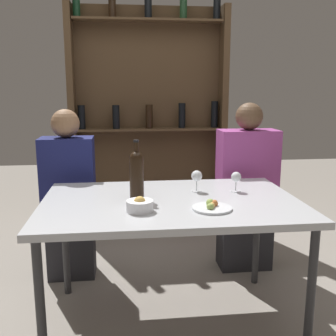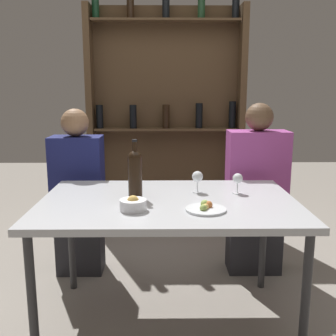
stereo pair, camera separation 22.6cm
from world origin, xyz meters
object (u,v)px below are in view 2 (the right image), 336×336
wine_bottle (135,172)px  seated_person_right (256,195)px  seated_person_left (78,197)px  wine_glass_1 (238,179)px  snack_bowl (133,204)px  wine_glass_0 (197,177)px  food_plate_0 (206,208)px

wine_bottle → seated_person_right: 1.07m
seated_person_left → seated_person_right: size_ratio=0.97×
wine_glass_1 → seated_person_left: 1.20m
snack_bowl → seated_person_right: (0.82, 0.85, -0.19)m
seated_person_left → snack_bowl: bearing=-61.5°
wine_bottle → seated_person_left: 0.83m
wine_bottle → snack_bowl: 0.27m
wine_glass_0 → seated_person_left: 0.99m
snack_bowl → food_plate_0: bearing=-0.9°
wine_glass_0 → snack_bowl: (-0.35, -0.35, -0.06)m
wine_glass_1 → seated_person_left: (-1.04, 0.53, -0.25)m
seated_person_left → food_plate_0: bearing=-46.0°
wine_glass_0 → food_plate_0: bearing=-88.0°
wine_bottle → seated_person_left: size_ratio=0.27×
wine_bottle → wine_glass_1: wine_bottle is taller
seated_person_left → wine_glass_0: bearing=-31.8°
wine_glass_0 → seated_person_right: (0.47, 0.50, -0.25)m
wine_glass_0 → seated_person_left: (-0.81, 0.50, -0.26)m
wine_glass_0 → seated_person_left: bearing=148.2°
wine_glass_0 → wine_glass_1: 0.23m
wine_bottle → food_plate_0: (0.37, -0.24, -0.14)m
wine_glass_1 → snack_bowl: (-0.58, -0.32, -0.05)m
wine_glass_0 → snack_bowl: wine_glass_0 is taller
wine_glass_0 → snack_bowl: size_ratio=0.94×
wine_bottle → seated_person_left: (-0.46, 0.61, -0.32)m
wine_glass_1 → seated_person_left: seated_person_left is taller
wine_glass_0 → food_plate_0: wine_glass_0 is taller
wine_glass_0 → seated_person_left: size_ratio=0.11×
wine_glass_1 → wine_glass_0: bearing=173.5°
wine_glass_1 → food_plate_0: bearing=-123.8°
wine_glass_0 → seated_person_right: bearing=47.0°
seated_person_left → seated_person_right: 1.28m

